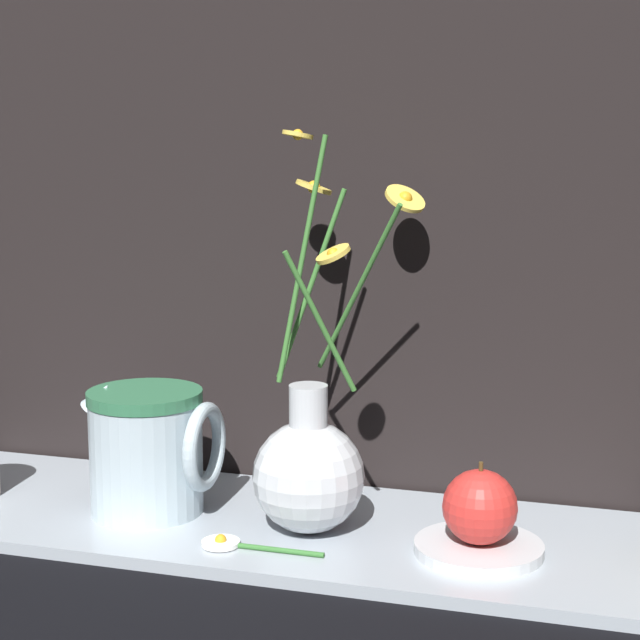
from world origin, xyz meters
TOP-DOWN VIEW (x-y plane):
  - ground_plane at (0.00, 0.00)m, footprint 6.00×6.00m
  - shelf at (0.00, 0.00)m, footprint 0.89×0.25m
  - vase_with_flowers at (-0.01, -0.02)m, footprint 0.15×0.20m
  - ceramic_pitcher at (-0.18, -0.01)m, footprint 0.14×0.12m
  - saucer_plate at (0.16, -0.03)m, footprint 0.12×0.12m
  - orange_fruit at (0.16, -0.03)m, footprint 0.07×0.07m
  - loose_daisy at (-0.06, -0.08)m, footprint 0.12×0.04m

SIDE VIEW (x-z plane):
  - ground_plane at x=0.00m, z-range 0.00..0.00m
  - shelf at x=0.00m, z-range 0.00..0.01m
  - loose_daisy at x=-0.06m, z-range 0.01..0.02m
  - saucer_plate at x=0.16m, z-range 0.01..0.02m
  - orange_fruit at x=0.16m, z-range 0.02..0.09m
  - vase_with_flowers at x=-0.01m, z-range -0.11..0.27m
  - ceramic_pitcher at x=-0.18m, z-range 0.01..0.15m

